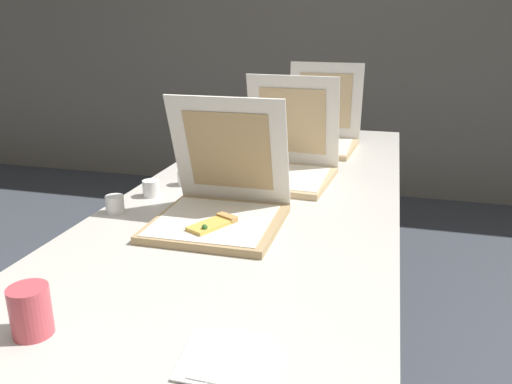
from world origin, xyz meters
name	(u,v)px	position (x,y,z in m)	size (l,w,h in m)	color
wall_back	(343,20)	(0.00, 2.99, 1.30)	(10.00, 0.10, 2.60)	gray
table	(263,205)	(0.00, 0.64, 0.69)	(0.90, 2.31, 0.73)	beige
pizza_box_front	(220,206)	(-0.05, 0.33, 0.78)	(0.35, 0.36, 0.36)	tan
pizza_box_middle	(283,165)	(0.03, 0.81, 0.78)	(0.38, 0.38, 0.37)	tan
pizza_box_back	(317,136)	(0.08, 1.35, 0.79)	(0.38, 0.40, 0.37)	tan
cup_white_near_center	(151,188)	(-0.35, 0.50, 0.76)	(0.06, 0.06, 0.06)	white
cup_white_near_left	(115,204)	(-0.39, 0.33, 0.76)	(0.06, 0.06, 0.06)	white
cup_white_mid	(185,177)	(-0.29, 0.65, 0.76)	(0.06, 0.06, 0.06)	white
cup_white_far	(246,155)	(-0.17, 1.02, 0.76)	(0.06, 0.06, 0.06)	white
cup_printed_front	(31,311)	(-0.21, -0.28, 0.78)	(0.07, 0.07, 0.10)	#D14C56
napkin_pile	(227,359)	(0.16, -0.26, 0.74)	(0.17, 0.17, 0.01)	white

